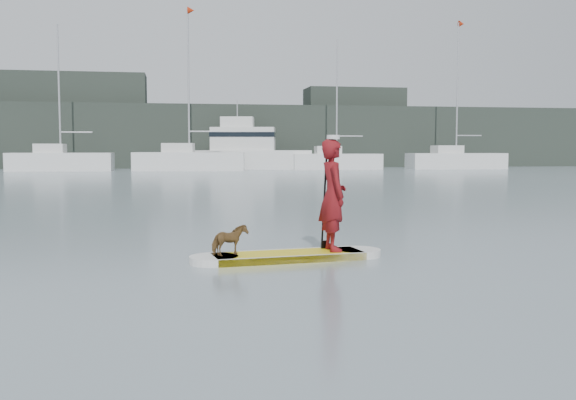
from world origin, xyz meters
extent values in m
plane|color=slate|center=(0.00, 0.00, 0.00)|extent=(140.00, 140.00, 0.00)
cube|color=yellow|center=(1.64, -0.11, 0.06)|extent=(2.58, 1.09, 0.12)
cylinder|color=silver|center=(0.40, -0.26, 0.06)|extent=(0.80, 0.80, 0.12)
cylinder|color=silver|center=(2.88, 0.03, 0.06)|extent=(0.80, 0.80, 0.12)
cube|color=silver|center=(1.60, 0.25, 0.06)|extent=(2.49, 0.35, 0.12)
cube|color=silver|center=(1.68, -0.48, 0.06)|extent=(2.49, 0.35, 0.12)
imported|color=maroon|center=(2.43, -0.02, 1.06)|extent=(0.49, 0.71, 1.89)
cylinder|color=silver|center=(2.43, -0.02, 2.04)|extent=(0.22, 0.22, 0.07)
imported|color=#53331C|center=(0.66, -0.23, 0.37)|extent=(0.65, 0.51, 0.50)
cylinder|color=black|center=(2.33, 0.20, 1.00)|extent=(0.07, 0.30, 1.89)
cube|color=black|center=(2.33, 0.20, 0.10)|extent=(0.10, 0.03, 0.32)
cube|color=silver|center=(-9.56, 44.80, 0.74)|extent=(8.34, 2.91, 1.49)
cube|color=silver|center=(-10.39, 44.82, 1.86)|extent=(2.35, 1.97, 0.74)
cylinder|color=#B7B7BC|center=(-9.56, 44.80, 6.70)|extent=(0.15, 0.15, 10.42)
cylinder|color=#B7B7BC|center=(-8.29, 44.78, 3.19)|extent=(2.55, 0.15, 0.11)
cube|color=silver|center=(0.91, 44.02, 0.76)|extent=(9.47, 4.02, 1.53)
cube|color=silver|center=(0.00, 44.14, 1.91)|extent=(2.81, 2.31, 0.76)
cylinder|color=#B7B7BC|center=(0.91, 44.02, 7.43)|extent=(0.15, 0.15, 11.79)
cylinder|color=#B7B7BC|center=(2.20, 43.84, 3.28)|extent=(2.61, 0.45, 0.11)
cone|color=#B6260B|center=(1.18, 43.98, 13.21)|extent=(0.62, 0.68, 0.61)
cube|color=silver|center=(13.85, 44.90, 0.69)|extent=(7.97, 2.94, 1.37)
cube|color=silver|center=(13.07, 44.94, 1.72)|extent=(2.29, 1.89, 0.69)
cylinder|color=#B7B7BC|center=(13.85, 44.90, 6.38)|extent=(0.14, 0.14, 10.02)
cylinder|color=#B7B7BC|center=(15.03, 44.85, 2.95)|extent=(2.36, 0.21, 0.10)
cube|color=silver|center=(25.01, 44.59, 0.71)|extent=(8.89, 2.64, 1.41)
cube|color=silver|center=(24.13, 44.59, 1.77)|extent=(2.49, 1.84, 0.71)
cylinder|color=#B7B7BC|center=(25.01, 44.59, 7.27)|extent=(0.14, 0.14, 11.71)
cylinder|color=#B7B7BC|center=(26.23, 44.59, 3.03)|extent=(2.42, 0.11, 0.10)
cone|color=#B6260B|center=(25.27, 44.59, 13.02)|extent=(0.51, 0.57, 0.57)
cube|color=silver|center=(6.75, 46.75, 0.84)|extent=(10.68, 5.17, 1.68)
cube|color=silver|center=(5.75, 46.96, 2.70)|extent=(6.03, 3.62, 2.05)
cube|color=silver|center=(5.25, 47.06, 4.20)|extent=(3.16, 2.28, 0.93)
cube|color=black|center=(5.75, 46.96, 3.08)|extent=(6.15, 3.70, 0.42)
cylinder|color=#B7B7BC|center=(5.25, 47.06, 5.41)|extent=(0.09, 0.09, 1.49)
cube|color=#202823|center=(0.00, 53.00, 3.00)|extent=(90.00, 6.00, 6.00)
cube|color=#202823|center=(-10.00, 54.00, 4.50)|extent=(14.00, 4.00, 9.00)
cube|color=#202823|center=(18.00, 54.00, 4.00)|extent=(10.00, 4.00, 8.00)
camera|label=1|loc=(-0.18, -10.55, 1.85)|focal=40.00mm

